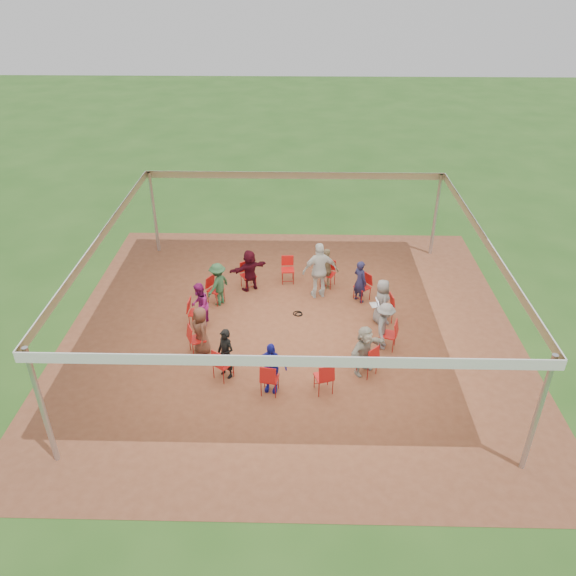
{
  "coord_description": "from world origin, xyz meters",
  "views": [
    {
      "loc": [
        0.2,
        -13.46,
        9.4
      ],
      "look_at": [
        -0.11,
        0.3,
        1.24
      ],
      "focal_mm": 35.0,
      "sensor_mm": 36.0,
      "label": 1
    }
  ],
  "objects_px": {
    "person_seated_2": "(327,269)",
    "person_seated_0": "(382,301)",
    "cable_coil": "(298,314)",
    "chair_4": "(248,276)",
    "chair_12": "(388,335)",
    "person_seated_3": "(250,270)",
    "chair_8": "(223,364)",
    "chair_1": "(362,287)",
    "chair_3": "(288,270)",
    "chair_5": "(216,290)",
    "chair_6": "(196,313)",
    "person_seated_7": "(226,354)",
    "person_seated_8": "(271,367)",
    "chair_2": "(328,274)",
    "chair_7": "(197,339)",
    "person_seated_9": "(364,350)",
    "person_seated_1": "(360,281)",
    "laptop": "(376,303)",
    "person_seated_5": "(200,305)",
    "standing_person": "(320,271)",
    "chair_10": "(324,377)",
    "person_seated_10": "(385,326)",
    "person_seated_4": "(218,284)",
    "chair_9": "(270,378)",
    "person_seated_6": "(201,330)",
    "chair_11": "(367,360)",
    "chair_0": "(385,308)"
  },
  "relations": [
    {
      "from": "chair_5",
      "to": "standing_person",
      "type": "bearing_deg",
      "value": 128.99
    },
    {
      "from": "chair_4",
      "to": "person_seated_4",
      "type": "relative_size",
      "value": 0.64
    },
    {
      "from": "chair_3",
      "to": "chair_9",
      "type": "xyz_separation_m",
      "value": [
        -0.32,
        -5.53,
        0.0
      ]
    },
    {
      "from": "chair_3",
      "to": "chair_10",
      "type": "relative_size",
      "value": 1.0
    },
    {
      "from": "chair_3",
      "to": "person_seated_0",
      "type": "bearing_deg",
      "value": 137.04
    },
    {
      "from": "person_seated_5",
      "to": "chair_7",
      "type": "bearing_deg",
      "value": 8.75
    },
    {
      "from": "person_seated_2",
      "to": "person_seated_0",
      "type": "bearing_deg",
      "value": 152.31
    },
    {
      "from": "chair_10",
      "to": "person_seated_2",
      "type": "xyz_separation_m",
      "value": [
        0.25,
        5.1,
        0.26
      ]
    },
    {
      "from": "person_seated_0",
      "to": "standing_person",
      "type": "relative_size",
      "value": 0.75
    },
    {
      "from": "cable_coil",
      "to": "chair_10",
      "type": "bearing_deg",
      "value": -79.33
    },
    {
      "from": "chair_7",
      "to": "person_seated_3",
      "type": "distance_m",
      "value": 3.63
    },
    {
      "from": "person_seated_7",
      "to": "person_seated_8",
      "type": "bearing_deg",
      "value": 13.85
    },
    {
      "from": "chair_2",
      "to": "person_seated_2",
      "type": "distance_m",
      "value": 0.28
    },
    {
      "from": "person_seated_5",
      "to": "person_seated_0",
      "type": "bearing_deg",
      "value": 96.92
    },
    {
      "from": "chair_0",
      "to": "chair_10",
      "type": "relative_size",
      "value": 1.0
    },
    {
      "from": "person_seated_2",
      "to": "laptop",
      "type": "xyz_separation_m",
      "value": [
        1.37,
        -1.98,
        -0.05
      ]
    },
    {
      "from": "chair_1",
      "to": "standing_person",
      "type": "height_order",
      "value": "standing_person"
    },
    {
      "from": "chair_3",
      "to": "cable_coil",
      "type": "relative_size",
      "value": 2.43
    },
    {
      "from": "chair_5",
      "to": "chair_6",
      "type": "bearing_deg",
      "value": 13.85
    },
    {
      "from": "chair_7",
      "to": "standing_person",
      "type": "relative_size",
      "value": 0.48
    },
    {
      "from": "chair_7",
      "to": "person_seated_7",
      "type": "distance_m",
      "value": 1.34
    },
    {
      "from": "person_seated_0",
      "to": "person_seated_10",
      "type": "xyz_separation_m",
      "value": [
        -0.07,
        -1.28,
        0.0
      ]
    },
    {
      "from": "chair_8",
      "to": "chair_9",
      "type": "relative_size",
      "value": 1.0
    },
    {
      "from": "person_seated_0",
      "to": "person_seated_6",
      "type": "height_order",
      "value": "same"
    },
    {
      "from": "person_seated_2",
      "to": "person_seated_5",
      "type": "relative_size",
      "value": 1.0
    },
    {
      "from": "cable_coil",
      "to": "chair_4",
      "type": "bearing_deg",
      "value": 136.25
    },
    {
      "from": "chair_12",
      "to": "person_seated_1",
      "type": "distance_m",
      "value": 2.55
    },
    {
      "from": "chair_1",
      "to": "person_seated_3",
      "type": "bearing_deg",
      "value": 42.96
    },
    {
      "from": "chair_11",
      "to": "person_seated_4",
      "type": "distance_m",
      "value": 5.42
    },
    {
      "from": "chair_12",
      "to": "person_seated_5",
      "type": "distance_m",
      "value": 5.42
    },
    {
      "from": "chair_3",
      "to": "chair_7",
      "type": "bearing_deg",
      "value": 55.38
    },
    {
      "from": "person_seated_8",
      "to": "person_seated_10",
      "type": "height_order",
      "value": "same"
    },
    {
      "from": "chair_12",
      "to": "person_seated_3",
      "type": "distance_m",
      "value": 5.11
    },
    {
      "from": "chair_12",
      "to": "cable_coil",
      "type": "xyz_separation_m",
      "value": [
        -2.48,
        1.64,
        -0.43
      ]
    },
    {
      "from": "chair_5",
      "to": "person_seated_7",
      "type": "bearing_deg",
      "value": 42.96
    },
    {
      "from": "chair_6",
      "to": "person_seated_3",
      "type": "height_order",
      "value": "person_seated_3"
    },
    {
      "from": "person_seated_7",
      "to": "person_seated_8",
      "type": "relative_size",
      "value": 1.0
    },
    {
      "from": "person_seated_3",
      "to": "person_seated_9",
      "type": "xyz_separation_m",
      "value": [
        3.28,
        -4.16,
        0.0
      ]
    },
    {
      "from": "chair_5",
      "to": "laptop",
      "type": "bearing_deg",
      "value": 109.6
    },
    {
      "from": "person_seated_0",
      "to": "person_seated_7",
      "type": "distance_m",
      "value": 4.99
    },
    {
      "from": "person_seated_2",
      "to": "standing_person",
      "type": "bearing_deg",
      "value": 89.58
    },
    {
      "from": "chair_12",
      "to": "cable_coil",
      "type": "distance_m",
      "value": 3.0
    },
    {
      "from": "chair_4",
      "to": "person_seated_9",
      "type": "xyz_separation_m",
      "value": [
        3.34,
        -4.26,
        0.26
      ]
    },
    {
      "from": "chair_3",
      "to": "person_seated_3",
      "type": "bearing_deg",
      "value": 18.94
    },
    {
      "from": "person_seated_8",
      "to": "person_seated_4",
      "type": "bearing_deg",
      "value": 124.62
    },
    {
      "from": "person_seated_1",
      "to": "person_seated_9",
      "type": "xyz_separation_m",
      "value": [
        -0.2,
        -3.53,
        0.0
      ]
    },
    {
      "from": "chair_8",
      "to": "chair_1",
      "type": "bearing_deg",
      "value": 83.08
    },
    {
      "from": "person_seated_5",
      "to": "cable_coil",
      "type": "relative_size",
      "value": 3.78
    },
    {
      "from": "person_seated_6",
      "to": "chair_9",
      "type": "bearing_deg",
      "value": 25.29
    },
    {
      "from": "chair_7",
      "to": "chair_8",
      "type": "relative_size",
      "value": 1.0
    }
  ]
}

